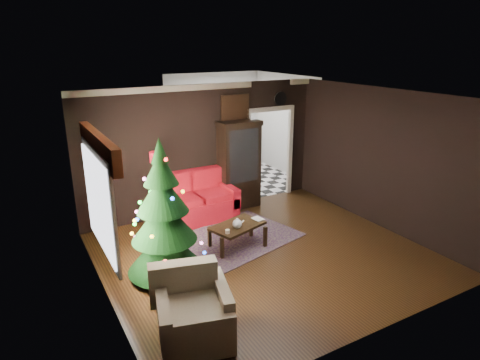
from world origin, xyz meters
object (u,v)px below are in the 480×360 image
teapot (237,224)px  coffee_table (237,235)px  christmas_tree (163,217)px  wall_clock (280,98)px  loveseat (197,197)px  armchair (194,308)px  kitchen_table (234,171)px  floor_lamp (158,190)px  curio_cabinet (239,167)px

teapot → coffee_table: bearing=60.5°
christmas_tree → wall_clock: size_ratio=7.33×
loveseat → armchair: (-1.59, -3.50, -0.04)m
wall_clock → kitchen_table: bearing=113.7°
floor_lamp → christmas_tree: christmas_tree is taller
loveseat → armchair: size_ratio=1.78×
kitchen_table → christmas_tree: bearing=-132.0°
loveseat → wall_clock: (2.35, 0.40, 1.88)m
loveseat → wall_clock: wall_clock is taller
kitchen_table → loveseat: bearing=-137.5°
christmas_tree → kitchen_table: size_ratio=3.13×
wall_clock → christmas_tree: bearing=-148.6°
floor_lamp → kitchen_table: size_ratio=2.09×
teapot → floor_lamp: bearing=119.0°
curio_cabinet → coffee_table: 2.17m
loveseat → coffee_table: (0.12, -1.55, -0.27)m
christmas_tree → armchair: size_ratio=2.45×
armchair → teapot: armchair is taller
curio_cabinet → christmas_tree: 3.29m
loveseat → coffee_table: 1.58m
armchair → kitchen_table: size_ratio=1.28×
christmas_tree → loveseat: bearing=53.7°
wall_clock → coffee_table: bearing=-138.9°
curio_cabinet → floor_lamp: 2.03m
christmas_tree → armchair: 1.74m
curio_cabinet → christmas_tree: christmas_tree is taller
coffee_table → wall_clock: (2.23, 1.95, 2.15)m
floor_lamp → coffee_table: (0.97, -1.49, -0.60)m
christmas_tree → armchair: bearing=-97.5°
loveseat → kitchen_table: size_ratio=2.27×
floor_lamp → teapot: floor_lamp is taller
curio_cabinet → christmas_tree: (-2.53, -2.10, 0.10)m
wall_clock → curio_cabinet: bearing=-171.5°
loveseat → christmas_tree: size_ratio=0.72×
coffee_table → teapot: bearing=-119.5°
floor_lamp → teapot: 1.88m
christmas_tree → kitchen_table: 4.80m
coffee_table → teapot: 0.35m
coffee_table → kitchen_table: kitchen_table is taller
floor_lamp → kitchen_table: 3.19m
floor_lamp → coffee_table: size_ratio=1.61×
loveseat → curio_cabinet: 1.25m
christmas_tree → armchair: christmas_tree is taller
loveseat → curio_cabinet: (1.15, 0.22, 0.45)m
floor_lamp → teapot: (0.90, -1.62, -0.29)m
coffee_table → wall_clock: 3.66m
curio_cabinet → coffee_table: bearing=-120.3°
christmas_tree → curio_cabinet: bearing=39.7°
floor_lamp → christmas_tree: bearing=-106.0°
armchair → wall_clock: 5.87m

